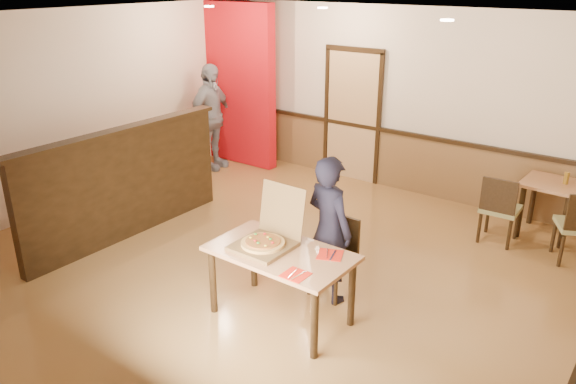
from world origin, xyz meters
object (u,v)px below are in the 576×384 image
(passerby, at_px, (211,117))
(condiment, at_px, (566,178))
(diner_chair, at_px, (336,253))
(side_chair_left, at_px, (500,207))
(side_table, at_px, (550,195))
(diner, at_px, (329,229))
(pizza_box, at_px, (267,239))
(main_table, at_px, (281,261))

(passerby, height_order, condiment, passerby)
(diner_chair, bearing_deg, condiment, 63.25)
(side_chair_left, relative_size, side_table, 1.22)
(diner, bearing_deg, side_chair_left, -100.43)
(side_chair_left, height_order, passerby, passerby)
(side_table, relative_size, pizza_box, 1.19)
(pizza_box, relative_size, condiment, 3.97)
(side_chair_left, relative_size, passerby, 0.49)
(side_table, bearing_deg, diner_chair, -117.63)
(diner, bearing_deg, diner_chair, -78.07)
(diner, relative_size, pizza_box, 2.53)
(pizza_box, bearing_deg, diner_chair, 66.19)
(pizza_box, bearing_deg, main_table, -2.33)
(main_table, bearing_deg, condiment, 64.15)
(main_table, height_order, pizza_box, pizza_box)
(side_chair_left, xyz_separation_m, diner, (-1.04, -2.36, 0.29))
(passerby, bearing_deg, condiment, -88.78)
(side_chair_left, xyz_separation_m, condiment, (0.59, 0.65, 0.33))
(diner_chair, xyz_separation_m, diner, (-0.00, -0.14, 0.32))
(diner, relative_size, passerby, 0.86)
(pizza_box, xyz_separation_m, condiment, (1.96, 3.62, 0.00))
(side_chair_left, bearing_deg, passerby, -2.40)
(side_chair_left, distance_m, pizza_box, 3.29)
(diner_chair, relative_size, diner, 0.54)
(condiment, bearing_deg, side_chair_left, -132.28)
(side_chair_left, xyz_separation_m, side_table, (0.45, 0.62, 0.07))
(side_table, height_order, passerby, passerby)
(side_chair_left, bearing_deg, diner_chair, 62.53)
(main_table, relative_size, condiment, 8.94)
(side_chair_left, bearing_deg, pizza_box, 62.77)
(main_table, height_order, side_table, main_table)
(main_table, bearing_deg, pizza_box, 177.67)
(passerby, bearing_deg, diner_chair, -124.87)
(diner, relative_size, condiment, 10.04)
(main_table, height_order, passerby, passerby)
(side_table, distance_m, condiment, 0.29)
(pizza_box, bearing_deg, side_chair_left, 65.49)
(pizza_box, distance_m, condiment, 4.11)
(side_chair_left, relative_size, diner, 0.57)
(diner_chair, xyz_separation_m, pizza_box, (-0.34, -0.75, 0.36))
(diner, height_order, condiment, diner)
(passerby, xyz_separation_m, condiment, (5.55, 0.65, -0.09))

